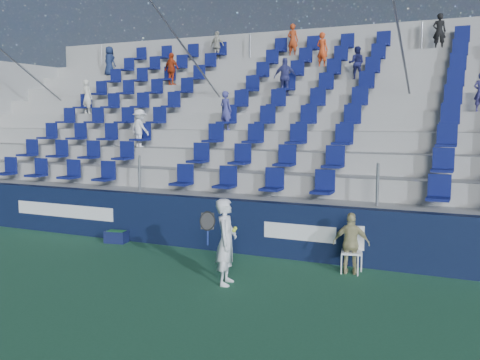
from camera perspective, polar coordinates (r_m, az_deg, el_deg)
ground at (r=9.65m, az=-8.22°, el=-11.76°), size 70.00×70.00×0.00m
sponsor_wall at (r=12.17m, az=-0.16°, el=-4.94°), size 24.00×0.32×1.20m
grandstand at (r=16.71m, az=7.19°, el=3.43°), size 24.00×8.17×6.63m
tennis_player at (r=9.80m, az=-1.49°, el=-6.58°), size 0.69×0.66×1.59m
line_judge_chair at (r=10.86m, az=11.95°, el=-6.92°), size 0.47×0.49×0.91m
line_judge at (r=10.70m, az=11.79°, el=-6.64°), size 0.75×0.40×1.21m
ball_bin at (r=13.53m, az=-13.05°, el=-5.85°), size 0.57×0.43×0.30m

